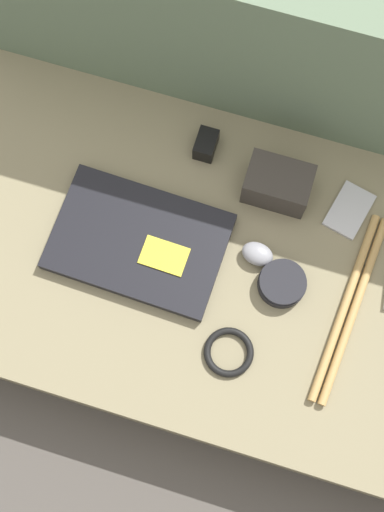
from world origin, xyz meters
name	(u,v)px	position (x,y,z in m)	size (l,w,h in m)	color
ground_plane	(192,277)	(0.00, 0.00, 0.00)	(8.00, 8.00, 0.00)	#4C4742
couch_seat	(192,268)	(0.00, 0.00, 0.08)	(1.13, 0.66, 0.15)	#847A5B
couch_backrest	(255,45)	(0.00, 0.43, 0.27)	(1.13, 0.20, 0.53)	#60755B
laptop	(138,243)	(-0.11, 0.00, 0.16)	(0.34, 0.24, 0.03)	black
computer_mouse	(257,254)	(0.12, 0.04, 0.17)	(0.07, 0.05, 0.03)	gray
speaker_puck	(282,284)	(0.18, 0.00, 0.17)	(0.10, 0.10, 0.03)	black
phone_black	(349,210)	(0.27, 0.19, 0.16)	(0.09, 0.12, 0.01)	#B7B7BC
camera_pouch	(278,184)	(0.12, 0.19, 0.19)	(0.13, 0.09, 0.08)	#38332D
charger_brick	(206,144)	(-0.04, 0.24, 0.17)	(0.04, 0.06, 0.04)	black
cable_coil	(229,352)	(0.12, -0.16, 0.16)	(0.10, 0.10, 0.01)	black
drumstick_pair	(350,307)	(0.32, -0.01, 0.16)	(0.07, 0.39, 0.02)	tan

